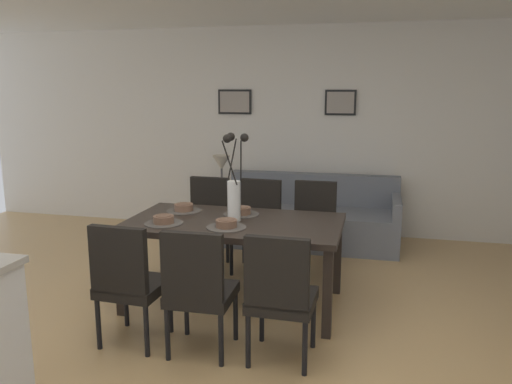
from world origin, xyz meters
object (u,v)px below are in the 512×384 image
(dining_chair_near_left, at_px, (128,279))
(dining_chair_mid_right, at_px, (313,223))
(bowl_far_right, at_px, (241,210))
(framed_picture_left, at_px, (235,102))
(dining_table, at_px, (234,229))
(bowl_near_left, at_px, (164,219))
(framed_picture_center, at_px, (340,103))
(dining_chair_near_right, at_px, (207,218))
(bowl_near_right, at_px, (184,207))
(dining_chair_far_right, at_px, (258,221))
(sofa, at_px, (310,220))
(bowl_far_left, at_px, (226,223))
(side_table, at_px, (222,216))
(centerpiece_vase, at_px, (234,188))
(dining_chair_mid_left, at_px, (280,292))
(dining_chair_far_left, at_px, (198,286))
(table_lamp, at_px, (222,166))

(dining_chair_near_left, relative_size, dining_chair_mid_right, 1.00)
(bowl_far_right, bearing_deg, framed_picture_left, 107.18)
(dining_table, bearing_deg, bowl_near_left, -157.43)
(dining_chair_mid_right, bearing_deg, framed_picture_center, 85.50)
(dining_chair_near_right, bearing_deg, bowl_near_right, -88.58)
(bowl_far_right, bearing_deg, dining_chair_mid_right, 51.42)
(dining_chair_far_right, relative_size, sofa, 0.44)
(dining_table, xyz_separation_m, dining_chair_near_right, (-0.56, 0.89, -0.16))
(dining_chair_near_left, relative_size, bowl_near_right, 5.41)
(bowl_far_left, xyz_separation_m, side_table, (-0.71, 2.15, -0.52))
(bowl_far_right, bearing_deg, bowl_near_right, 180.00)
(sofa, xyz_separation_m, side_table, (-1.10, 0.00, -0.02))
(side_table, bearing_deg, bowl_near_left, -85.40)
(framed_picture_left, bearing_deg, dining_chair_near_left, -87.49)
(dining_chair_far_right, relative_size, centerpiece_vase, 1.25)
(centerpiece_vase, bearing_deg, dining_chair_far_right, 90.55)
(bowl_near_left, bearing_deg, side_table, 94.60)
(framed_picture_left, bearing_deg, centerpiece_vase, -74.32)
(centerpiece_vase, distance_m, bowl_near_left, 0.63)
(dining_chair_mid_left, bearing_deg, dining_table, 122.83)
(framed_picture_center, bearing_deg, sofa, -120.41)
(dining_chair_near_right, relative_size, dining_chair_far_left, 1.00)
(dining_table, xyz_separation_m, framed_picture_center, (0.67, 2.41, 1.00))
(bowl_far_right, relative_size, side_table, 0.33)
(dining_table, xyz_separation_m, dining_chair_far_right, (-0.01, 0.89, -0.16))
(dining_chair_near_left, relative_size, side_table, 1.77)
(dining_chair_near_left, height_order, dining_chair_far_right, same)
(dining_chair_near_left, height_order, side_table, dining_chair_near_left)
(sofa, relative_size, table_lamp, 4.09)
(bowl_near_left, xyz_separation_m, side_table, (-0.17, 2.15, -0.52))
(dining_chair_far_left, relative_size, table_lamp, 1.80)
(side_table, bearing_deg, dining_chair_mid_right, -38.29)
(framed_picture_left, bearing_deg, table_lamp, -94.64)
(dining_table, xyz_separation_m, dining_chair_mid_left, (0.57, -0.88, -0.16))
(dining_chair_near_left, distance_m, bowl_near_left, 0.72)
(table_lamp, bearing_deg, bowl_near_left, -85.40)
(bowl_near_right, relative_size, side_table, 0.33)
(dining_chair_mid_left, xyz_separation_m, bowl_far_left, (-0.57, 0.65, 0.27))
(dining_chair_mid_left, xyz_separation_m, bowl_near_right, (-1.11, 1.10, 0.27))
(dining_chair_far_right, relative_size, bowl_near_right, 5.41)
(dining_chair_mid_right, height_order, side_table, dining_chair_mid_right)
(dining_chair_mid_left, bearing_deg, bowl_near_left, 149.42)
(table_lamp, bearing_deg, dining_table, -69.69)
(centerpiece_vase, bearing_deg, bowl_far_right, 90.24)
(framed_picture_left, bearing_deg, bowl_near_left, -87.08)
(dining_chair_near_left, height_order, dining_chair_far_left, same)
(bowl_near_right, bearing_deg, dining_chair_mid_right, 32.49)
(bowl_far_right, xyz_separation_m, side_table, (-0.71, 1.70, -0.52))
(dining_chair_far_left, bearing_deg, dining_chair_near_left, 178.54)
(dining_chair_mid_right, distance_m, sofa, 1.04)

